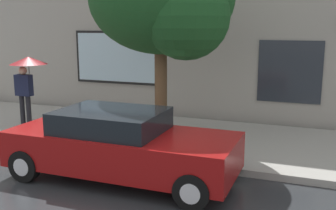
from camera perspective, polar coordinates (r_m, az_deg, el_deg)
The scene contains 7 objects.
ground_plane at distance 8.30m, azimuth -8.26°, elevation -10.19°, with size 60.00×60.00×0.00m, color #282B2D.
sidewalk at distance 10.84m, azimuth -0.49°, elevation -4.45°, with size 20.00×4.00×0.15m, color gray.
building_facade at distance 12.80m, azimuth 3.65°, elevation 13.38°, with size 20.00×0.67×7.00m.
parked_car at distance 8.01m, azimuth -6.87°, elevation -5.68°, with size 4.55×1.88×1.39m.
fire_hydrant at distance 10.55m, azimuth -11.51°, elevation -2.45°, with size 0.30×0.44×0.82m.
pedestrian_with_umbrella at distance 12.11m, azimuth -19.50°, elevation 4.69°, with size 1.05×1.05×2.00m.
street_tree at distance 9.60m, azimuth -0.35°, elevation 14.48°, with size 3.54×3.01×4.84m.
Camera 1 is at (3.84, -6.70, 3.04)m, focal length 42.65 mm.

